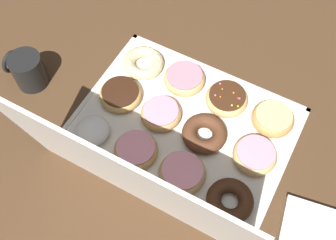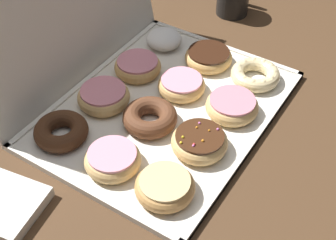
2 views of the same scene
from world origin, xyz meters
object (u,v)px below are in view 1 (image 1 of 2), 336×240
(chocolate_cake_ring_donut_5, at_px, (204,135))
(pink_frosted_donut_6, at_px, (160,114))
(donut_box, at_px, (183,128))
(pink_frosted_donut_10, at_px, (136,150))
(glazed_ring_donut_0, at_px, (273,118))
(coffee_mug, at_px, (27,70))
(pink_frosted_donut_9, at_px, (182,173))
(pink_frosted_donut_4, at_px, (255,155))
(napkin_stack, at_px, (309,229))
(sprinkle_donut_1, at_px, (227,99))
(cruller_donut_3, at_px, (143,63))
(pink_frosted_donut_2, at_px, (184,78))
(chocolate_cake_ring_donut_8, at_px, (230,201))
(chocolate_frosted_donut_7, at_px, (120,95))
(powdered_filled_donut_11, at_px, (93,131))

(chocolate_cake_ring_donut_5, height_order, pink_frosted_donut_6, chocolate_cake_ring_donut_5)
(donut_box, distance_m, pink_frosted_donut_10, 0.14)
(glazed_ring_donut_0, xyz_separation_m, coffee_mug, (0.65, 0.19, 0.02))
(chocolate_cake_ring_donut_5, distance_m, pink_frosted_donut_9, 0.12)
(pink_frosted_donut_4, relative_size, napkin_stack, 0.89)
(sprinkle_donut_1, height_order, pink_frosted_donut_10, sprinkle_donut_1)
(cruller_donut_3, distance_m, coffee_mug, 0.32)
(pink_frosted_donut_4, bearing_deg, chocolate_cake_ring_donut_5, 4.32)
(donut_box, xyz_separation_m, glazed_ring_donut_0, (-0.20, -0.13, 0.02))
(donut_box, xyz_separation_m, pink_frosted_donut_2, (0.07, -0.13, 0.02))
(chocolate_cake_ring_donut_8, bearing_deg, cruller_donut_3, -33.55)
(pink_frosted_donut_6, bearing_deg, napkin_stack, 167.63)
(pink_frosted_donut_10, bearing_deg, glazed_ring_donut_0, -136.95)
(pink_frosted_donut_10, bearing_deg, chocolate_cake_ring_donut_5, -137.60)
(cruller_donut_3, relative_size, chocolate_frosted_donut_7, 1.00)
(chocolate_cake_ring_donut_5, bearing_deg, powdered_filled_donut_11, 26.19)
(pink_frosted_donut_6, height_order, pink_frosted_donut_9, pink_frosted_donut_9)
(coffee_mug, height_order, napkin_stack, coffee_mug)
(cruller_donut_3, height_order, pink_frosted_donut_10, pink_frosted_donut_10)
(glazed_ring_donut_0, bearing_deg, pink_frosted_donut_6, 26.03)
(pink_frosted_donut_4, height_order, pink_frosted_donut_9, same)
(chocolate_frosted_donut_7, relative_size, pink_frosted_donut_9, 0.99)
(cruller_donut_3, distance_m, powdered_filled_donut_11, 0.26)
(pink_frosted_donut_4, bearing_deg, chocolate_cake_ring_donut_8, 87.55)
(powdered_filled_donut_11, xyz_separation_m, napkin_stack, (-0.58, -0.03, -0.02))
(sprinkle_donut_1, height_order, chocolate_frosted_donut_7, sprinkle_donut_1)
(chocolate_cake_ring_donut_8, bearing_deg, napkin_stack, -170.62)
(napkin_stack, bearing_deg, chocolate_cake_ring_donut_5, -16.80)
(glazed_ring_donut_0, bearing_deg, pink_frosted_donut_9, 61.26)
(chocolate_frosted_donut_7, xyz_separation_m, napkin_stack, (-0.58, 0.10, -0.02))
(napkin_stack, bearing_deg, pink_frosted_donut_6, -12.37)
(pink_frosted_donut_6, bearing_deg, glazed_ring_donut_0, -153.97)
(glazed_ring_donut_0, distance_m, pink_frosted_donut_10, 0.37)
(pink_frosted_donut_4, xyz_separation_m, powdered_filled_donut_11, (0.40, 0.14, 0.00))
(pink_frosted_donut_4, relative_size, chocolate_cake_ring_donut_5, 0.96)
(pink_frosted_donut_9, height_order, napkin_stack, pink_frosted_donut_9)
(chocolate_cake_ring_donut_5, relative_size, napkin_stack, 0.94)
(sprinkle_donut_1, height_order, cruller_donut_3, sprinkle_donut_1)
(pink_frosted_donut_9, bearing_deg, chocolate_frosted_donut_7, -25.50)
(cruller_donut_3, relative_size, pink_frosted_donut_6, 1.06)
(cruller_donut_3, relative_size, napkin_stack, 0.92)
(cruller_donut_3, height_order, pink_frosted_donut_6, pink_frosted_donut_6)
(pink_frosted_donut_4, bearing_deg, coffee_mug, 6.28)
(pink_frosted_donut_6, bearing_deg, chocolate_cake_ring_donut_5, 179.24)
(donut_box, relative_size, pink_frosted_donut_6, 5.13)
(chocolate_cake_ring_donut_8, bearing_deg, coffee_mug, -5.88)
(pink_frosted_donut_4, xyz_separation_m, pink_frosted_donut_6, (0.27, 0.01, -0.00))
(glazed_ring_donut_0, bearing_deg, sprinkle_donut_1, 1.17)
(chocolate_frosted_donut_7, bearing_deg, cruller_donut_3, -89.42)
(chocolate_cake_ring_donut_8, height_order, pink_frosted_donut_10, same)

